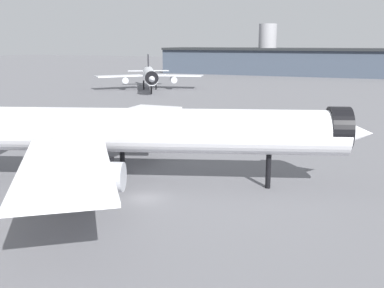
{
  "coord_description": "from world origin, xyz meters",
  "views": [
    {
      "loc": [
        25.42,
        -42.69,
        17.85
      ],
      "look_at": [
        3.11,
        6.24,
        5.49
      ],
      "focal_mm": 41.72,
      "sensor_mm": 36.0,
      "label": 1
    }
  ],
  "objects": [
    {
      "name": "baggage_tug_wing",
      "position": [
        -26.15,
        28.84,
        0.97
      ],
      "size": [
        2.62,
        3.52,
        1.85
      ],
      "rotation": [
        0.0,
        0.0,
        4.43
      ],
      "color": "black",
      "rests_on": "ground"
    },
    {
      "name": "ground",
      "position": [
        0.0,
        0.0,
        0.0
      ],
      "size": [
        900.0,
        900.0,
        0.0
      ],
      "primitive_type": "plane",
      "color": "slate"
    },
    {
      "name": "airliner_near_gate",
      "position": [
        -3.74,
        3.68,
        7.01
      ],
      "size": [
        56.11,
        50.1,
        15.92
      ],
      "rotation": [
        0.0,
        0.0,
        0.36
      ],
      "color": "white",
      "rests_on": "ground"
    },
    {
      "name": "airliner_far_taxiway",
      "position": [
        -58.91,
        104.11,
        5.65
      ],
      "size": [
        37.01,
        41.28,
        12.83
      ],
      "rotation": [
        0.0,
        0.0,
        5.27
      ],
      "color": "silver",
      "rests_on": "ground"
    },
    {
      "name": "service_truck_front",
      "position": [
        -34.82,
        18.29,
        1.59
      ],
      "size": [
        5.89,
        4.84,
        3.0
      ],
      "rotation": [
        0.0,
        0.0,
        2.59
      ],
      "color": "black",
      "rests_on": "ground"
    },
    {
      "name": "baggage_cart_trailing",
      "position": [
        -16.24,
        34.51,
        0.98
      ],
      "size": [
        2.77,
        2.87,
        1.82
      ],
      "rotation": [
        0.0,
        0.0,
        0.97
      ],
      "color": "black",
      "rests_on": "ground"
    }
  ]
}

